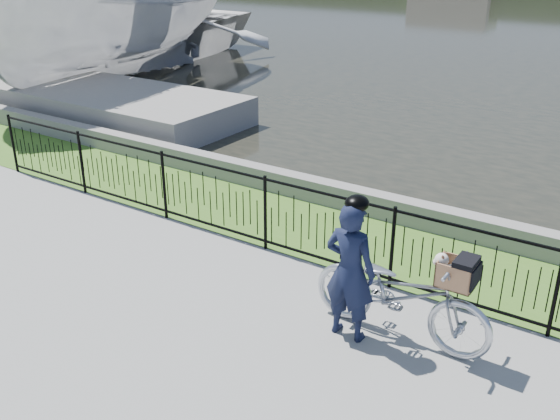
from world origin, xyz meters
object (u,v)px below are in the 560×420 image
Objects in this scene: cyclist at (350,269)px; boat_far at (130,30)px; dock at (74,96)px; boat_near at (111,11)px; bicycle_rig at (402,293)px.

boat_far reaches higher than cyclist.
cyclist is at bearing -25.07° from dock.
boat_far is at bearing 130.74° from boat_near.
boat_near is (-12.18, 7.75, 1.41)m from cyclist.
boat_near is at bearing -49.26° from boat_far.
boat_near is at bearing 147.55° from cyclist.
cyclist is 0.16× the size of boat_far.
dock is 0.84× the size of boat_near.
bicycle_rig is at bearing 30.17° from cyclist.
cyclist reaches higher than bicycle_rig.
dock is 5.75× the size of cyclist.
bicycle_rig is 14.82m from boat_near.
boat_far is at bearing 143.59° from cyclist.
boat_far is at bearing 124.19° from dock.
cyclist is at bearing -32.45° from boat_near.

